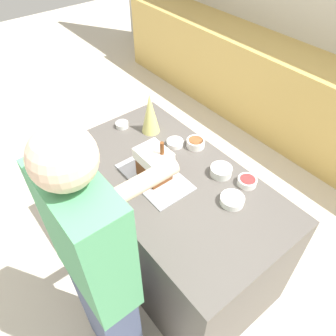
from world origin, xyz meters
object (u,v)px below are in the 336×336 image
object	(u,v)px
candy_bowl_near_tray_left	(232,200)
decorative_tree	(150,114)
candy_bowl_near_tray_right	(247,181)
person	(98,272)
gingerbread_house	(154,163)
candy_bowl_far_right	(122,125)
candy_bowl_front_corner	(196,143)
candy_bowl_behind_tray	(175,143)
candy_bowl_center_rear	(221,171)
baking_tray	(154,177)

from	to	relation	value
candy_bowl_near_tray_left	decorative_tree	bearing A→B (deg)	177.46
candy_bowl_near_tray_right	person	bearing A→B (deg)	-92.79
gingerbread_house	candy_bowl_far_right	xyz separation A→B (m)	(-0.56, 0.12, -0.10)
decorative_tree	candy_bowl_front_corner	distance (m)	0.37
candy_bowl_front_corner	candy_bowl_behind_tray	bearing A→B (deg)	-133.97
gingerbread_house	decorative_tree	world-z (taller)	decorative_tree
decorative_tree	candy_bowl_near_tray_left	xyz separation A→B (m)	(0.83, -0.04, -0.12)
decorative_tree	candy_bowl_near_tray_left	distance (m)	0.84
candy_bowl_near_tray_left	candy_bowl_behind_tray	bearing A→B (deg)	173.18
candy_bowl_near_tray_left	person	world-z (taller)	person
gingerbread_house	decorative_tree	size ratio (longest dim) A/B	0.96
decorative_tree	candy_bowl_near_tray_right	size ratio (longest dim) A/B	2.57
candy_bowl_center_rear	candy_bowl_front_corner	world-z (taller)	candy_bowl_center_rear
candy_bowl_far_right	candy_bowl_front_corner	xyz separation A→B (m)	(0.50, 0.27, 0.01)
gingerbread_house	candy_bowl_near_tray_left	size ratio (longest dim) A/B	2.05
candy_bowl_far_right	person	size ratio (longest dim) A/B	0.05
baking_tray	candy_bowl_near_tray_right	distance (m)	0.56
candy_bowl_near_tray_left	person	size ratio (longest dim) A/B	0.08
gingerbread_house	candy_bowl_far_right	world-z (taller)	gingerbread_house
candy_bowl_front_corner	candy_bowl_near_tray_right	world-z (taller)	candy_bowl_front_corner
candy_bowl_front_corner	person	xyz separation A→B (m)	(0.41, -0.99, -0.02)
candy_bowl_near_tray_right	candy_bowl_near_tray_left	bearing A→B (deg)	-75.72
gingerbread_house	candy_bowl_near_tray_left	distance (m)	0.50
candy_bowl_behind_tray	candy_bowl_center_rear	world-z (taller)	candy_bowl_center_rear
person	candy_bowl_near_tray_left	bearing A→B (deg)	83.45
candy_bowl_front_corner	gingerbread_house	bearing A→B (deg)	-80.94
candy_bowl_near_tray_right	gingerbread_house	bearing A→B (deg)	-134.42
decorative_tree	candy_bowl_far_right	world-z (taller)	decorative_tree
gingerbread_house	candy_bowl_near_tray_right	distance (m)	0.57
candy_bowl_center_rear	gingerbread_house	bearing A→B (deg)	-124.80
candy_bowl_far_right	candy_bowl_center_rear	world-z (taller)	candy_bowl_center_rear
decorative_tree	person	world-z (taller)	person
decorative_tree	candy_bowl_far_right	xyz separation A→B (m)	(-0.17, -0.14, -0.13)
candy_bowl_far_right	person	bearing A→B (deg)	-38.40
baking_tray	candy_bowl_near_tray_right	xyz separation A→B (m)	(0.39, 0.40, 0.02)
baking_tray	candy_bowl_front_corner	bearing A→B (deg)	99.00
person	candy_bowl_behind_tray	bearing A→B (deg)	119.65
person	candy_bowl_front_corner	bearing A→B (deg)	112.42
decorative_tree	candy_bowl_center_rear	size ratio (longest dim) A/B	2.20
candy_bowl_front_corner	candy_bowl_near_tray_right	distance (m)	0.46
gingerbread_house	candy_bowl_near_tray_right	xyz separation A→B (m)	(0.39, 0.40, -0.09)
decorative_tree	candy_bowl_near_tray_right	distance (m)	0.81
baking_tray	gingerbread_house	xyz separation A→B (m)	(0.00, 0.00, 0.11)
baking_tray	candy_bowl_front_corner	world-z (taller)	candy_bowl_front_corner
decorative_tree	candy_bowl_behind_tray	size ratio (longest dim) A/B	2.60
candy_bowl_near_tray_left	candy_bowl_front_corner	distance (m)	0.53
candy_bowl_near_tray_left	candy_bowl_center_rear	distance (m)	0.23
candy_bowl_behind_tray	candy_bowl_front_corner	bearing A→B (deg)	46.03
candy_bowl_center_rear	candy_bowl_behind_tray	bearing A→B (deg)	-173.76
baking_tray	person	world-z (taller)	person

